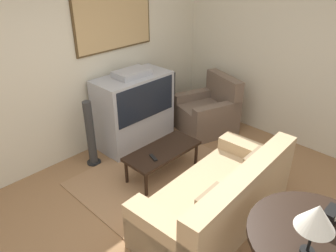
{
  "coord_description": "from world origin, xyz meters",
  "views": [
    {
      "loc": [
        -2.08,
        -1.83,
        2.76
      ],
      "look_at": [
        0.58,
        0.77,
        0.75
      ],
      "focal_mm": 35.0,
      "sensor_mm": 36.0,
      "label": 1
    }
  ],
  "objects_px": {
    "armchair": "(208,113)",
    "mantel_clock": "(330,217)",
    "couch": "(219,200)",
    "console_table": "(316,242)",
    "speaker_tower_left": "(91,135)",
    "tv": "(134,110)",
    "coffee_table": "(163,152)",
    "speaker_tower_right": "(172,101)",
    "table_lamp": "(317,217)"
  },
  "relations": [
    {
      "from": "coffee_table",
      "to": "speaker_tower_left",
      "type": "xyz_separation_m",
      "value": [
        -0.52,
        0.9,
        0.12
      ]
    },
    {
      "from": "console_table",
      "to": "speaker_tower_left",
      "type": "relative_size",
      "value": 1.14
    },
    {
      "from": "tv",
      "to": "couch",
      "type": "relative_size",
      "value": 0.61
    },
    {
      "from": "speaker_tower_left",
      "to": "tv",
      "type": "bearing_deg",
      "value": 1.43
    },
    {
      "from": "tv",
      "to": "couch",
      "type": "distance_m",
      "value": 2.09
    },
    {
      "from": "coffee_table",
      "to": "console_table",
      "type": "xyz_separation_m",
      "value": [
        -0.42,
        -2.19,
        0.32
      ]
    },
    {
      "from": "tv",
      "to": "speaker_tower_left",
      "type": "bearing_deg",
      "value": -178.57
    },
    {
      "from": "console_table",
      "to": "table_lamp",
      "type": "xyz_separation_m",
      "value": [
        -0.21,
        -0.0,
        0.42
      ]
    },
    {
      "from": "table_lamp",
      "to": "mantel_clock",
      "type": "height_order",
      "value": "table_lamp"
    },
    {
      "from": "mantel_clock",
      "to": "speaker_tower_left",
      "type": "height_order",
      "value": "speaker_tower_left"
    },
    {
      "from": "couch",
      "to": "speaker_tower_left",
      "type": "relative_size",
      "value": 2.03
    },
    {
      "from": "armchair",
      "to": "console_table",
      "type": "relative_size",
      "value": 0.96
    },
    {
      "from": "tv",
      "to": "mantel_clock",
      "type": "xyz_separation_m",
      "value": [
        -0.52,
        -3.12,
        0.24
      ]
    },
    {
      "from": "tv",
      "to": "speaker_tower_right",
      "type": "distance_m",
      "value": 0.83
    },
    {
      "from": "mantel_clock",
      "to": "speaker_tower_left",
      "type": "relative_size",
      "value": 0.18
    },
    {
      "from": "console_table",
      "to": "tv",
      "type": "bearing_deg",
      "value": 77.04
    },
    {
      "from": "tv",
      "to": "coffee_table",
      "type": "relative_size",
      "value": 1.14
    },
    {
      "from": "table_lamp",
      "to": "couch",
      "type": "bearing_deg",
      "value": 68.17
    },
    {
      "from": "couch",
      "to": "console_table",
      "type": "distance_m",
      "value": 1.19
    },
    {
      "from": "tv",
      "to": "console_table",
      "type": "height_order",
      "value": "tv"
    },
    {
      "from": "table_lamp",
      "to": "speaker_tower_right",
      "type": "xyz_separation_m",
      "value": [
        1.75,
        3.1,
        -0.62
      ]
    },
    {
      "from": "tv",
      "to": "speaker_tower_left",
      "type": "distance_m",
      "value": 0.83
    },
    {
      "from": "mantel_clock",
      "to": "armchair",
      "type": "bearing_deg",
      "value": 56.81
    },
    {
      "from": "tv",
      "to": "mantel_clock",
      "type": "height_order",
      "value": "tv"
    },
    {
      "from": "couch",
      "to": "console_table",
      "type": "bearing_deg",
      "value": 74.99
    },
    {
      "from": "coffee_table",
      "to": "console_table",
      "type": "height_order",
      "value": "console_table"
    },
    {
      "from": "tv",
      "to": "table_lamp",
      "type": "distance_m",
      "value": 3.3
    },
    {
      "from": "couch",
      "to": "armchair",
      "type": "distance_m",
      "value": 2.19
    },
    {
      "from": "speaker_tower_right",
      "to": "armchair",
      "type": "bearing_deg",
      "value": -58.78
    },
    {
      "from": "console_table",
      "to": "speaker_tower_right",
      "type": "bearing_deg",
      "value": 63.58
    },
    {
      "from": "couch",
      "to": "coffee_table",
      "type": "height_order",
      "value": "couch"
    },
    {
      "from": "tv",
      "to": "table_lamp",
      "type": "height_order",
      "value": "tv"
    },
    {
      "from": "tv",
      "to": "mantel_clock",
      "type": "relative_size",
      "value": 6.77
    },
    {
      "from": "armchair",
      "to": "table_lamp",
      "type": "distance_m",
      "value": 3.39
    },
    {
      "from": "speaker_tower_right",
      "to": "speaker_tower_left",
      "type": "bearing_deg",
      "value": 180.0
    },
    {
      "from": "tv",
      "to": "coffee_table",
      "type": "xyz_separation_m",
      "value": [
        -0.3,
        -0.92,
        -0.23
      ]
    },
    {
      "from": "speaker_tower_left",
      "to": "coffee_table",
      "type": "bearing_deg",
      "value": -59.85
    },
    {
      "from": "couch",
      "to": "table_lamp",
      "type": "bearing_deg",
      "value": 64.88
    },
    {
      "from": "armchair",
      "to": "console_table",
      "type": "xyz_separation_m",
      "value": [
        -1.87,
        -2.56,
        0.36
      ]
    },
    {
      "from": "table_lamp",
      "to": "speaker_tower_left",
      "type": "distance_m",
      "value": 3.16
    },
    {
      "from": "armchair",
      "to": "mantel_clock",
      "type": "distance_m",
      "value": 3.1
    },
    {
      "from": "armchair",
      "to": "mantel_clock",
      "type": "relative_size",
      "value": 5.97
    },
    {
      "from": "table_lamp",
      "to": "speaker_tower_left",
      "type": "xyz_separation_m",
      "value": [
        0.11,
        3.1,
        -0.62
      ]
    },
    {
      "from": "table_lamp",
      "to": "speaker_tower_left",
      "type": "height_order",
      "value": "table_lamp"
    },
    {
      "from": "speaker_tower_left",
      "to": "mantel_clock",
      "type": "bearing_deg",
      "value": -84.53
    },
    {
      "from": "speaker_tower_right",
      "to": "mantel_clock",
      "type": "bearing_deg",
      "value": -113.48
    },
    {
      "from": "coffee_table",
      "to": "speaker_tower_left",
      "type": "bearing_deg",
      "value": 120.15
    },
    {
      "from": "mantel_clock",
      "to": "table_lamp",
      "type": "bearing_deg",
      "value": 179.9
    },
    {
      "from": "tv",
      "to": "speaker_tower_right",
      "type": "xyz_separation_m",
      "value": [
        0.82,
        -0.02,
        -0.11
      ]
    },
    {
      "from": "tv",
      "to": "armchair",
      "type": "distance_m",
      "value": 1.31
    }
  ]
}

